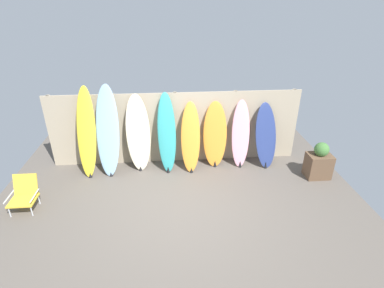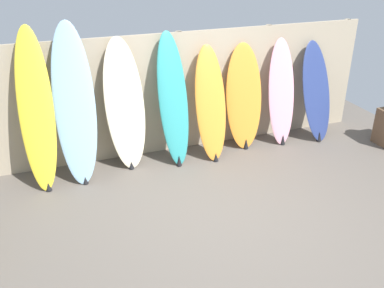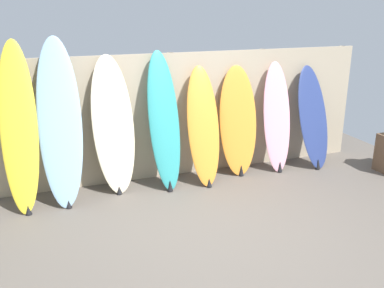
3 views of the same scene
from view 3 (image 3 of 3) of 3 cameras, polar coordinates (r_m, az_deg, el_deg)
ground at (r=4.78m, az=4.84°, el=-12.56°), size 7.68×7.68×0.00m
fence_back at (r=6.18m, az=-2.70°, el=3.74°), size 6.08×0.11×1.80m
surfboard_yellow_0 at (r=5.52m, az=-22.09°, el=1.93°), size 0.50×0.67×2.06m
surfboard_skyblue_1 at (r=5.52m, az=-17.20°, el=2.59°), size 0.59×0.65×2.08m
surfboard_cream_2 at (r=5.72m, az=-10.44°, el=2.35°), size 0.61×0.47×1.83m
surfboard_teal_3 at (r=5.78m, az=-3.74°, el=2.93°), size 0.46×0.57×1.87m
surfboard_orange_4 at (r=5.95m, az=1.51°, el=2.30°), size 0.49×0.61×1.64m
surfboard_orange_5 at (r=6.31m, az=6.17°, el=2.94°), size 0.60×0.44×1.61m
surfboard_pink_6 at (r=6.56m, az=11.25°, el=3.34°), size 0.47×0.46×1.64m
surfboard_navy_7 at (r=6.86m, az=15.86°, el=3.32°), size 0.59×0.60×1.55m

